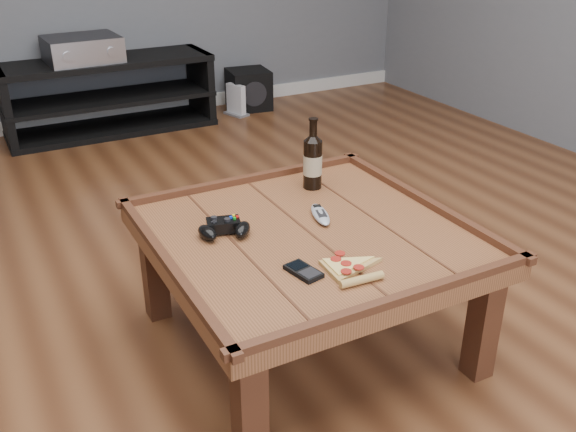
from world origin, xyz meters
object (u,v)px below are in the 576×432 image
beer_bottle (313,160)px  game_controller (224,228)px  smartphone (303,271)px  media_console (109,96)px  coffee_table (308,247)px  av_receiver (82,49)px  remote_control (320,214)px  pizza_slice (348,268)px  game_console (236,101)px  subwoofer (249,89)px

beer_bottle → game_controller: (-0.45, -0.21, -0.09)m
smartphone → media_console: bearing=75.8°
coffee_table → beer_bottle: (0.20, 0.32, 0.17)m
game_controller → av_receiver: bearing=103.5°
coffee_table → media_console: media_console is taller
smartphone → remote_control: 0.38m
pizza_slice → av_receiver: size_ratio=0.54×
beer_bottle → remote_control: 0.28m
remote_control → game_console: bearing=89.2°
beer_bottle → av_receiver: 2.45m
subwoofer → game_console: (-0.16, -0.12, -0.04)m
media_console → pizza_slice: (-0.02, -3.03, 0.21)m
subwoofer → smartphone: bearing=-104.7°
coffee_table → beer_bottle: bearing=58.0°
coffee_table → av_receiver: (-0.14, 2.74, 0.19)m
game_controller → pizza_slice: game_controller is taller
pizza_slice → beer_bottle: bearing=73.6°
media_console → smartphone: size_ratio=11.02×
coffee_table → pizza_slice: same height
av_receiver → remote_control: bearing=-87.6°
av_receiver → game_console: 1.16m
beer_bottle → game_console: beer_bottle is taller
media_console → subwoofer: 1.08m
game_controller → av_receiver: (0.12, 2.63, 0.11)m
smartphone → coffee_table: bearing=45.7°
beer_bottle → pizza_slice: size_ratio=1.07×
coffee_table → game_console: bearing=71.1°
beer_bottle → game_console: size_ratio=1.19×
coffee_table → remote_control: (0.09, 0.07, 0.07)m
game_controller → remote_control: (0.35, -0.04, -0.01)m
beer_bottle → subwoofer: beer_bottle is taller
smartphone → game_console: bearing=58.5°
media_console → av_receiver: av_receiver is taller
media_console → av_receiver: (-0.14, -0.01, 0.33)m
pizza_slice → game_console: (0.94, 2.96, -0.35)m
av_receiver → game_console: av_receiver is taller
coffee_table → smartphone: size_ratio=8.11×
smartphone → game_console: smartphone is taller
media_console → beer_bottle: bearing=-85.3°
media_console → game_console: 0.93m
remote_control → game_console: 2.76m
remote_control → subwoofer: 2.91m
pizza_slice → av_receiver: av_receiver is taller
beer_bottle → remote_control: (-0.11, -0.24, -0.10)m
subwoofer → pizza_slice: bearing=-102.3°
game_console → beer_bottle: bearing=-125.5°
av_receiver → subwoofer: bearing=0.1°
remote_control → av_receiver: size_ratio=0.38×
smartphone → remote_control: bearing=40.4°
subwoofer → game_console: bearing=-136.7°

